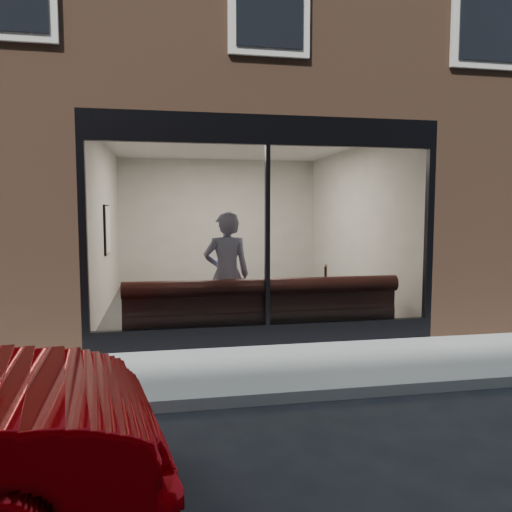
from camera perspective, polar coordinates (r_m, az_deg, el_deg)
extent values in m
plane|color=black|center=(5.30, 6.07, -15.89)|extent=(120.00, 120.00, 0.00)
cube|color=gray|center=(6.21, 3.34, -12.61)|extent=(40.00, 2.00, 0.01)
cube|color=gray|center=(5.24, 6.24, -15.47)|extent=(40.00, 0.10, 0.12)
cube|color=brown|center=(12.94, -21.03, 3.55)|extent=(2.50, 12.00, 3.20)
cube|color=brown|center=(13.75, 11.49, 3.87)|extent=(2.50, 12.00, 3.20)
cube|color=brown|center=(15.80, -5.50, 4.12)|extent=(5.00, 6.00, 3.20)
plane|color=#2D2D30|center=(10.02, -2.25, -5.61)|extent=(6.00, 6.00, 0.00)
plane|color=white|center=(9.92, -2.32, 12.68)|extent=(6.00, 6.00, 0.00)
plane|color=beige|center=(12.81, -4.26, 3.87)|extent=(5.00, 0.00, 5.00)
plane|color=beige|center=(9.79, -16.88, 3.22)|extent=(0.00, 6.00, 6.00)
plane|color=beige|center=(10.50, 11.30, 3.47)|extent=(0.00, 6.00, 6.00)
cube|color=black|center=(7.15, 1.28, -8.99)|extent=(5.00, 0.10, 0.30)
cube|color=black|center=(7.02, 1.33, 14.20)|extent=(5.00, 0.10, 0.40)
cube|color=black|center=(6.94, 1.30, 2.29)|extent=(0.06, 0.10, 2.50)
plane|color=white|center=(6.91, 1.35, 2.27)|extent=(4.80, 0.00, 4.80)
cube|color=#381514|center=(7.52, 0.64, -7.69)|extent=(4.00, 0.55, 0.45)
imported|color=#8E97BF|center=(7.50, -3.37, -2.15)|extent=(0.70, 0.47, 1.89)
cube|color=#321F13|center=(7.82, -10.63, -3.44)|extent=(0.71, 0.71, 0.04)
cube|color=#321F13|center=(8.45, 11.64, -2.81)|extent=(0.73, 0.73, 0.04)
cube|color=#321F13|center=(9.38, -4.67, -5.00)|extent=(0.46, 0.46, 0.04)
cube|color=#321F13|center=(8.87, 6.69, -5.62)|extent=(0.49, 0.49, 0.04)
cube|color=white|center=(9.86, -16.59, 2.91)|extent=(0.02, 0.66, 0.88)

